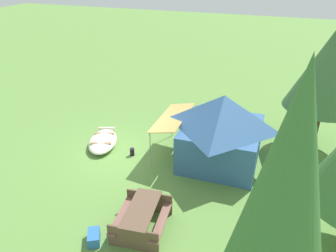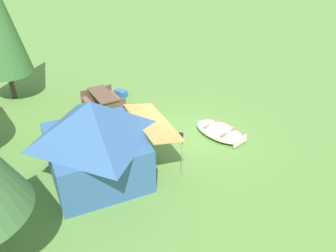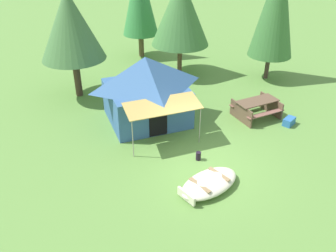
# 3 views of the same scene
# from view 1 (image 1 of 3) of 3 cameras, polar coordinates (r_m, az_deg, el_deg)

# --- Properties ---
(ground_plane) EXTENTS (80.00, 80.00, 0.00)m
(ground_plane) POSITION_cam_1_polar(r_m,az_deg,el_deg) (14.23, -7.57, -4.90)
(ground_plane) COLOR #5D8A3F
(beached_rowboat) EXTENTS (2.48, 1.87, 0.40)m
(beached_rowboat) POSITION_cam_1_polar(r_m,az_deg,el_deg) (14.98, -11.11, -2.53)
(beached_rowboat) COLOR beige
(beached_rowboat) RESTS_ON ground_plane
(canvas_cabin_tent) EXTENTS (3.51, 4.25, 2.87)m
(canvas_cabin_tent) POSITION_cam_1_polar(r_m,az_deg,el_deg) (13.16, 9.24, -0.37)
(canvas_cabin_tent) COLOR #365E96
(canvas_cabin_tent) RESTS_ON ground_plane
(picnic_table) EXTENTS (2.01, 1.72, 0.80)m
(picnic_table) POSITION_cam_1_polar(r_m,az_deg,el_deg) (10.41, -4.55, -15.16)
(picnic_table) COLOR brown
(picnic_table) RESTS_ON ground_plane
(cooler_box) EXTENTS (0.68, 0.58, 0.32)m
(cooler_box) POSITION_cam_1_polar(r_m,az_deg,el_deg) (10.47, -12.62, -18.14)
(cooler_box) COLOR #2D68B3
(cooler_box) RESTS_ON ground_plane
(fuel_can) EXTENTS (0.25, 0.25, 0.32)m
(fuel_can) POSITION_cam_1_polar(r_m,az_deg,el_deg) (14.07, -6.18, -4.44)
(fuel_can) COLOR black
(fuel_can) RESTS_ON ground_plane
(pine_tree_back_right) EXTENTS (3.01, 3.01, 5.09)m
(pine_tree_back_right) POSITION_cam_1_polar(r_m,az_deg,el_deg) (14.65, 25.72, 8.59)
(pine_tree_back_right) COLOR #463425
(pine_tree_back_right) RESTS_ON ground_plane
(pine_tree_far_center) EXTENTS (2.31, 2.31, 6.55)m
(pine_tree_far_center) POSITION_cam_1_polar(r_m,az_deg,el_deg) (5.36, 18.46, -16.22)
(pine_tree_far_center) COLOR #43332B
(pine_tree_far_center) RESTS_ON ground_plane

